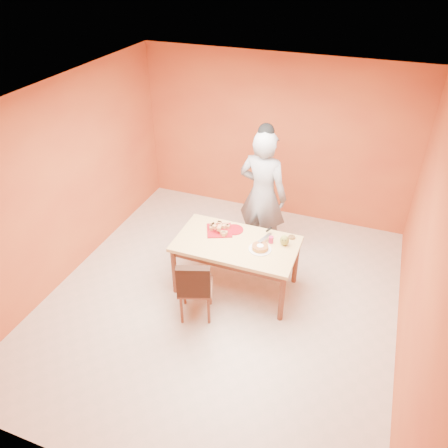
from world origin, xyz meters
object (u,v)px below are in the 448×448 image
at_px(egg_ornament, 284,240).
at_px(dining_table, 236,248).
at_px(person, 263,195).
at_px(sponge_cake, 260,247).
at_px(magenta_glass, 271,240).
at_px(checker_tin, 292,237).
at_px(dining_chair, 195,286).
at_px(pastry_platter, 219,230).
at_px(red_dinner_plate, 234,230).

bearing_deg(egg_ornament, dining_table, 174.49).
relative_size(person, egg_ornament, 13.28).
xyz_separation_m(sponge_cake, magenta_glass, (0.09, 0.20, 0.01)).
bearing_deg(checker_tin, magenta_glass, -139.98).
bearing_deg(magenta_glass, dining_chair, -130.67).
relative_size(sponge_cake, egg_ornament, 1.40).
height_order(magenta_glass, checker_tin, magenta_glass).
distance_m(pastry_platter, magenta_glass, 0.73).
height_order(pastry_platter, magenta_glass, magenta_glass).
distance_m(dining_chair, magenta_glass, 1.16).
bearing_deg(magenta_glass, dining_table, -159.73).
height_order(person, checker_tin, person).
height_order(person, egg_ornament, person).
relative_size(dining_chair, checker_tin, 10.26).
distance_m(person, sponge_cake, 1.00).
xyz_separation_m(person, sponge_cake, (0.26, -0.94, -0.20)).
bearing_deg(egg_ornament, checker_tin, 52.56).
height_order(sponge_cake, egg_ornament, egg_ornament).
distance_m(person, checker_tin, 0.83).
bearing_deg(sponge_cake, red_dinner_plate, 147.04).
bearing_deg(sponge_cake, person, 105.15).
relative_size(sponge_cake, magenta_glass, 2.30).
bearing_deg(red_dinner_plate, sponge_cake, -32.96).
xyz_separation_m(dining_table, magenta_glass, (0.42, 0.16, 0.14)).
distance_m(dining_table, person, 0.97).
distance_m(sponge_cake, checker_tin, 0.50).
bearing_deg(pastry_platter, magenta_glass, -0.76).
xyz_separation_m(dining_table, sponge_cake, (0.33, -0.04, 0.13)).
bearing_deg(checker_tin, pastry_platter, -169.11).
xyz_separation_m(dining_chair, egg_ornament, (0.90, 0.85, 0.36)).
bearing_deg(person, checker_tin, 144.64).
height_order(sponge_cake, magenta_glass, magenta_glass).
xyz_separation_m(pastry_platter, checker_tin, (0.96, 0.18, 0.00)).
bearing_deg(dining_chair, pastry_platter, 71.03).
relative_size(dining_table, checker_tin, 17.74).
height_order(dining_chair, magenta_glass, dining_chair).
height_order(pastry_platter, egg_ornament, egg_ornament).
relative_size(person, magenta_glass, 21.89).
relative_size(red_dinner_plate, magenta_glass, 2.77).
xyz_separation_m(dining_table, dining_chair, (-0.30, -0.69, -0.19)).
height_order(dining_chair, red_dinner_plate, dining_chair).
distance_m(person, pastry_platter, 0.86).
height_order(red_dinner_plate, egg_ornament, egg_ornament).
relative_size(dining_chair, egg_ornament, 6.15).
xyz_separation_m(red_dinner_plate, egg_ornament, (0.72, -0.09, 0.07)).
height_order(dining_chair, sponge_cake, dining_chair).
distance_m(dining_table, magenta_glass, 0.47).
xyz_separation_m(red_dinner_plate, checker_tin, (0.78, 0.09, 0.01)).
bearing_deg(dining_table, pastry_platter, 151.37).
bearing_deg(red_dinner_plate, dining_chair, -100.71).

